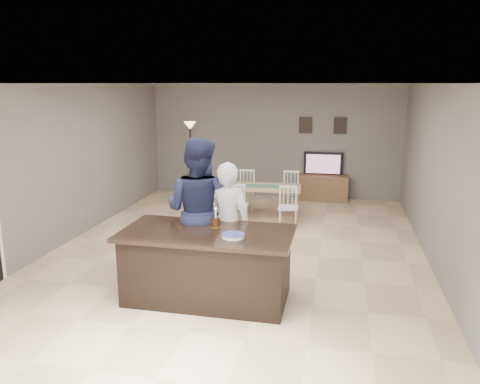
% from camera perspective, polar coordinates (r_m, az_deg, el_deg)
% --- Properties ---
extents(floor, '(8.00, 8.00, 0.00)m').
position_cam_1_polar(floor, '(7.81, -0.23, -7.12)').
color(floor, tan).
rests_on(floor, ground).
extents(room_shell, '(8.00, 8.00, 8.00)m').
position_cam_1_polar(room_shell, '(7.40, -0.24, 5.15)').
color(room_shell, slate).
rests_on(room_shell, floor).
extents(kitchen_island, '(2.15, 1.10, 0.90)m').
position_cam_1_polar(kitchen_island, '(6.02, -3.97, -8.83)').
color(kitchen_island, black).
rests_on(kitchen_island, floor).
extents(tv_console, '(1.20, 0.40, 0.60)m').
position_cam_1_polar(tv_console, '(11.20, 9.98, 0.51)').
color(tv_console, brown).
rests_on(tv_console, floor).
extents(television, '(0.91, 0.12, 0.53)m').
position_cam_1_polar(television, '(11.16, 10.11, 3.41)').
color(television, black).
rests_on(television, tv_console).
extents(tv_screen_glow, '(0.78, 0.00, 0.78)m').
position_cam_1_polar(tv_screen_glow, '(11.08, 10.09, 3.38)').
color(tv_screen_glow, '#E25119').
rests_on(tv_screen_glow, tv_console).
extents(picture_frames, '(1.10, 0.02, 0.38)m').
position_cam_1_polar(picture_frames, '(11.18, 10.06, 8.02)').
color(picture_frames, black).
rests_on(picture_frames, room_shell).
extents(woman, '(0.62, 0.42, 1.69)m').
position_cam_1_polar(woman, '(6.36, -1.53, -3.85)').
color(woman, silver).
rests_on(woman, floor).
extents(man, '(1.10, 0.93, 2.01)m').
position_cam_1_polar(man, '(6.43, -5.15, -2.26)').
color(man, '#1A1D3A').
rests_on(man, floor).
extents(birthday_cake, '(0.16, 0.16, 0.25)m').
position_cam_1_polar(birthday_cake, '(6.04, -2.98, -3.69)').
color(birthday_cake, gold).
rests_on(birthday_cake, kitchen_island).
extents(plate_stack, '(0.28, 0.28, 0.04)m').
position_cam_1_polar(plate_stack, '(5.62, -0.85, -5.36)').
color(plate_stack, white).
rests_on(plate_stack, kitchen_island).
extents(dining_table, '(1.46, 1.67, 0.86)m').
position_cam_1_polar(dining_table, '(9.54, 3.16, 0.02)').
color(dining_table, tan).
rests_on(dining_table, floor).
extents(floor_lamp, '(0.28, 0.28, 1.84)m').
position_cam_1_polar(floor_lamp, '(11.03, -6.08, 6.38)').
color(floor_lamp, black).
rests_on(floor_lamp, floor).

